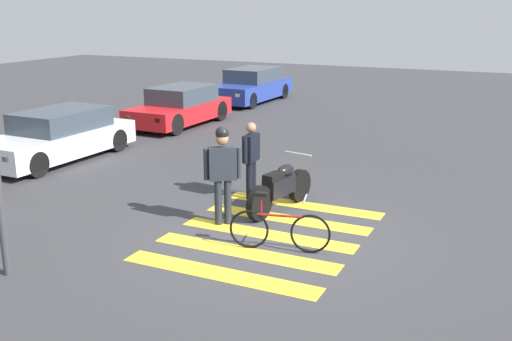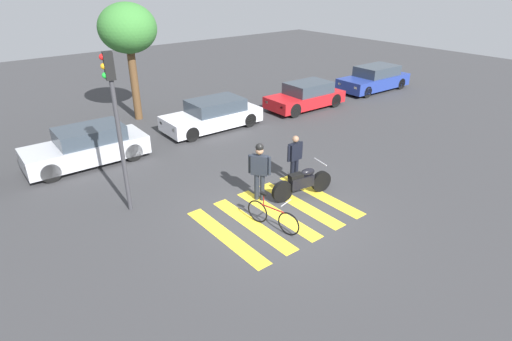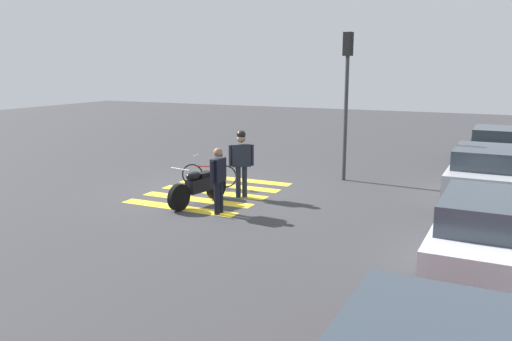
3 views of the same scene
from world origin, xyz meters
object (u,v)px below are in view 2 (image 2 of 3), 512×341
(police_motorcycle, at_px, (302,183))
(car_blue_hatchback, at_px, (374,79))
(car_red_convertible, at_px, (306,96))
(officer_on_foot, at_px, (295,156))
(leaning_bicycle, at_px, (272,216))
(car_white_van, at_px, (213,115))
(traffic_light_pole, at_px, (115,110))
(officer_by_motorcycle, at_px, (259,167))
(car_silver_sedan, at_px, (87,147))

(police_motorcycle, bearing_deg, car_blue_hatchback, 28.02)
(car_red_convertible, bearing_deg, officer_on_foot, -137.52)
(leaning_bicycle, xyz_separation_m, car_white_van, (3.16, 7.69, 0.25))
(police_motorcycle, xyz_separation_m, traffic_light_pole, (-4.51, 2.60, 2.56))
(leaning_bicycle, height_order, car_white_van, car_white_van)
(officer_by_motorcycle, height_order, car_silver_sedan, officer_by_motorcycle)
(car_silver_sedan, relative_size, traffic_light_pole, 0.93)
(car_blue_hatchback, bearing_deg, leaning_bicycle, -152.68)
(officer_on_foot, height_order, car_blue_hatchback, officer_on_foot)
(car_blue_hatchback, bearing_deg, car_red_convertible, -179.69)
(officer_on_foot, height_order, traffic_light_pole, traffic_light_pole)
(officer_on_foot, bearing_deg, officer_by_motorcycle, -172.39)
(officer_by_motorcycle, bearing_deg, leaning_bicycle, -116.55)
(officer_by_motorcycle, height_order, car_red_convertible, officer_by_motorcycle)
(police_motorcycle, bearing_deg, leaning_bicycle, -157.53)
(car_silver_sedan, distance_m, car_red_convertible, 10.96)
(car_blue_hatchback, distance_m, traffic_light_pole, 17.43)
(police_motorcycle, distance_m, car_blue_hatchback, 13.94)
(car_blue_hatchback, bearing_deg, car_silver_sedan, 179.75)
(officer_by_motorcycle, bearing_deg, car_blue_hatchback, 23.61)
(car_white_van, xyz_separation_m, traffic_light_pole, (-5.80, -4.31, 2.41))
(officer_on_foot, bearing_deg, car_silver_sedan, 130.00)
(officer_on_foot, xyz_separation_m, car_white_van, (0.78, 6.02, -0.30))
(car_white_van, distance_m, traffic_light_pole, 7.61)
(car_silver_sedan, relative_size, car_red_convertible, 1.02)
(car_red_convertible, height_order, traffic_light_pole, traffic_light_pole)
(car_red_convertible, distance_m, traffic_light_pole, 12.08)
(police_motorcycle, xyz_separation_m, officer_by_motorcycle, (-1.16, 0.66, 0.62))
(car_silver_sedan, xyz_separation_m, car_red_convertible, (10.96, -0.10, -0.02))
(car_white_van, relative_size, car_blue_hatchback, 0.96)
(police_motorcycle, height_order, officer_on_foot, officer_on_foot)
(car_silver_sedan, xyz_separation_m, car_white_van, (5.59, 0.29, -0.03))
(car_blue_hatchback, bearing_deg, officer_by_motorcycle, -156.39)
(car_blue_hatchback, height_order, traffic_light_pole, traffic_light_pole)
(car_white_van, bearing_deg, car_blue_hatchback, -1.89)
(police_motorcycle, xyz_separation_m, leaning_bicycle, (-1.88, -0.78, -0.10))
(car_silver_sedan, xyz_separation_m, car_blue_hatchback, (16.61, -0.07, 0.01))
(police_motorcycle, xyz_separation_m, officer_on_foot, (0.51, 0.88, 0.45))
(leaning_bicycle, height_order, officer_on_foot, officer_on_foot)
(officer_on_foot, bearing_deg, traffic_light_pole, 161.14)
(car_silver_sedan, height_order, traffic_light_pole, traffic_light_pole)
(police_motorcycle, relative_size, car_white_van, 0.48)
(officer_on_foot, bearing_deg, car_red_convertible, 42.48)
(car_blue_hatchback, xyz_separation_m, traffic_light_pole, (-16.81, -3.95, 2.36))
(police_motorcycle, distance_m, officer_on_foot, 1.11)
(leaning_bicycle, height_order, traffic_light_pole, traffic_light_pole)
(officer_on_foot, relative_size, car_white_van, 0.37)
(leaning_bicycle, relative_size, officer_on_foot, 1.02)
(car_blue_hatchback, relative_size, traffic_light_pole, 1.01)
(police_motorcycle, height_order, car_red_convertible, car_red_convertible)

